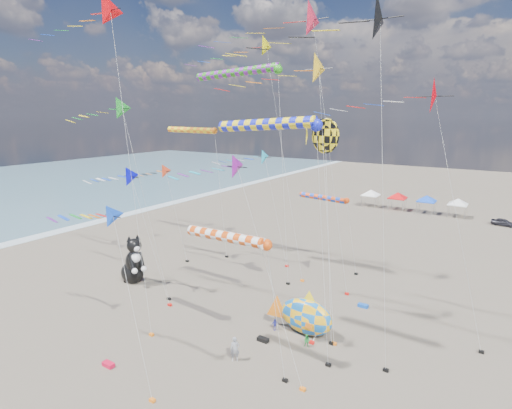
{
  "coord_description": "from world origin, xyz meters",
  "views": [
    {
      "loc": [
        16.39,
        -14.38,
        17.1
      ],
      "look_at": [
        -0.82,
        12.0,
        10.05
      ],
      "focal_mm": 28.0,
      "sensor_mm": 36.0,
      "label": 1
    }
  ],
  "objects_px": {
    "child_green": "(307,341)",
    "child_blue": "(275,325)",
    "parked_car": "(504,222)",
    "cat_inflatable": "(133,258)",
    "person_adult": "(235,349)",
    "fish_inflatable": "(306,316)"
  },
  "relations": [
    {
      "from": "cat_inflatable",
      "to": "child_green",
      "type": "distance_m",
      "value": 20.61
    },
    {
      "from": "cat_inflatable",
      "to": "person_adult",
      "type": "xyz_separation_m",
      "value": [
        16.93,
        -5.38,
        -1.74
      ]
    },
    {
      "from": "child_green",
      "to": "cat_inflatable",
      "type": "bearing_deg",
      "value": 167.78
    },
    {
      "from": "child_green",
      "to": "child_blue",
      "type": "bearing_deg",
      "value": 157.35
    },
    {
      "from": "cat_inflatable",
      "to": "child_blue",
      "type": "bearing_deg",
      "value": 16.2
    },
    {
      "from": "cat_inflatable",
      "to": "child_blue",
      "type": "distance_m",
      "value": 17.35
    },
    {
      "from": "person_adult",
      "to": "parked_car",
      "type": "bearing_deg",
      "value": 38.13
    },
    {
      "from": "child_green",
      "to": "person_adult",
      "type": "bearing_deg",
      "value": -138.47
    },
    {
      "from": "fish_inflatable",
      "to": "person_adult",
      "type": "relative_size",
      "value": 3.26
    },
    {
      "from": "child_blue",
      "to": "fish_inflatable",
      "type": "bearing_deg",
      "value": -32.94
    },
    {
      "from": "cat_inflatable",
      "to": "child_green",
      "type": "bearing_deg",
      "value": 14.18
    },
    {
      "from": "child_blue",
      "to": "cat_inflatable",
      "type": "bearing_deg",
      "value": 126.22
    },
    {
      "from": "fish_inflatable",
      "to": "child_blue",
      "type": "height_order",
      "value": "fish_inflatable"
    },
    {
      "from": "person_adult",
      "to": "parked_car",
      "type": "relative_size",
      "value": 0.52
    },
    {
      "from": "child_green",
      "to": "parked_car",
      "type": "height_order",
      "value": "parked_car"
    },
    {
      "from": "person_adult",
      "to": "cat_inflatable",
      "type": "bearing_deg",
      "value": 126.25
    },
    {
      "from": "fish_inflatable",
      "to": "cat_inflatable",
      "type": "bearing_deg",
      "value": -178.3
    },
    {
      "from": "child_green",
      "to": "parked_car",
      "type": "bearing_deg",
      "value": 67.53
    },
    {
      "from": "cat_inflatable",
      "to": "person_adult",
      "type": "height_order",
      "value": "cat_inflatable"
    },
    {
      "from": "child_green",
      "to": "child_blue",
      "type": "xyz_separation_m",
      "value": [
        -3.26,
        0.77,
        -0.02
      ]
    },
    {
      "from": "person_adult",
      "to": "parked_car",
      "type": "distance_m",
      "value": 54.01
    },
    {
      "from": "parked_car",
      "to": "child_green",
      "type": "bearing_deg",
      "value": 178.01
    }
  ]
}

